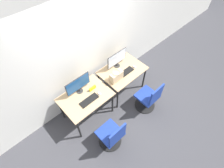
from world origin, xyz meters
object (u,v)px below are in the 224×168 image
mouse_right (134,67)px  keyboard_right (126,72)px  monitor_right (117,59)px  office_chair_right (148,99)px  office_chair_left (112,136)px  mouse_left (99,93)px  handbag (116,76)px  monitor_left (78,85)px  keyboard_left (89,100)px

mouse_right → keyboard_right: bearing=175.7°
keyboard_right → mouse_right: 0.27m
monitor_right → office_chair_right: bearing=-86.5°
office_chair_left → keyboard_right: 1.43m
mouse_left → handbag: bearing=3.9°
handbag → keyboard_right: bearing=1.3°
mouse_right → office_chair_right: (-0.20, -0.67, -0.39)m
monitor_left → mouse_right: (1.34, -0.31, -0.20)m
keyboard_left → handbag: 0.78m
monitor_left → keyboard_right: monitor_left is taller
monitor_left → monitor_right: bearing=0.1°
monitor_right → mouse_right: 0.46m
monitor_left → mouse_left: size_ratio=6.14×
monitor_right → keyboard_right: size_ratio=1.38×
office_chair_right → keyboard_right: bearing=95.0°
office_chair_right → office_chair_left: bearing=-176.6°
mouse_left → mouse_right: size_ratio=1.00×
keyboard_left → monitor_right: size_ratio=0.73×
office_chair_left → handbag: size_ratio=2.87×
keyboard_right → handbag: size_ratio=1.34×
monitor_right → handbag: 0.44m
office_chair_right → mouse_left: bearing=143.7°
mouse_left → office_chair_left: size_ratio=0.10×
keyboard_left → office_chair_right: 1.38m
keyboard_left → handbag: (0.77, 0.02, 0.11)m
monitor_right → mouse_right: (0.26, -0.31, -0.20)m
mouse_right → mouse_left: bearing=-178.8°
mouse_right → office_chair_right: bearing=-106.8°
mouse_left → mouse_right: 1.09m
monitor_left → handbag: size_ratio=1.84×
office_chair_right → handbag: (-0.37, 0.69, 0.49)m
monitor_left → office_chair_left: 1.21m
monitor_left → handbag: bearing=-21.1°
handbag → mouse_left: bearing=-176.1°
keyboard_left → office_chair_left: bearing=-95.4°
mouse_left → handbag: 0.53m
mouse_left → monitor_right: (0.82, 0.34, 0.20)m
keyboard_left → handbag: size_ratio=1.34×
keyboard_left → mouse_right: 1.34m
keyboard_left → mouse_left: (0.25, -0.01, 0.01)m
office_chair_right → monitor_right: bearing=93.5°
monitor_left → monitor_right: 1.08m
keyboard_left → office_chair_right: bearing=-30.3°
office_chair_left → mouse_right: 1.65m
mouse_left → keyboard_right: size_ratio=0.22×
keyboard_left → monitor_right: monitor_right is taller
monitor_left → keyboard_right: (1.08, -0.29, -0.21)m
monitor_left → keyboard_right: bearing=-15.1°
keyboard_left → monitor_left: bearing=90.0°
mouse_right → handbag: 0.58m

